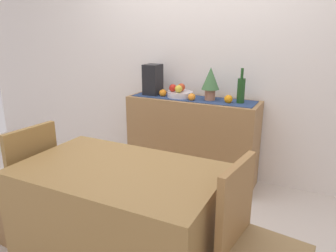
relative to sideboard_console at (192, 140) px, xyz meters
name	(u,v)px	position (x,y,z in m)	size (l,w,h in m)	color
ground_plane	(144,221)	(-0.05, -0.92, -0.45)	(6.40, 6.40, 0.02)	beige
room_wall_rear	(199,49)	(-0.05, 0.26, 0.91)	(6.40, 0.06, 2.70)	silver
sideboard_console	(192,140)	(0.00, 0.00, 0.00)	(1.33, 0.42, 0.88)	olive
table_runner	(193,98)	(0.00, 0.00, 0.44)	(1.25, 0.32, 0.01)	navy
fruit_bowl	(180,94)	(-0.14, 0.00, 0.47)	(0.26, 0.26, 0.06)	silver
apple_front	(181,87)	(-0.14, 0.02, 0.54)	(0.08, 0.08, 0.08)	#B43B1D
apple_right	(173,88)	(-0.20, -0.04, 0.54)	(0.08, 0.08, 0.08)	red
apple_center	(179,89)	(-0.13, -0.06, 0.54)	(0.08, 0.08, 0.08)	gold
wine_bottle	(241,90)	(0.48, 0.00, 0.56)	(0.07, 0.07, 0.33)	#1B4119
coffee_maker	(153,80)	(-0.46, 0.00, 0.60)	(0.16, 0.18, 0.32)	black
potted_plant	(211,81)	(0.18, 0.00, 0.63)	(0.17, 0.17, 0.32)	#A86D51
orange_loose_far	(228,99)	(0.38, -0.04, 0.48)	(0.08, 0.08, 0.08)	orange
orange_loose_near_bowl	(163,93)	(-0.32, -0.04, 0.48)	(0.08, 0.08, 0.08)	orange
orange_loose_end	(192,97)	(0.03, -0.09, 0.47)	(0.07, 0.07, 0.07)	orange
dining_table	(121,221)	(0.11, -1.47, -0.07)	(1.23, 0.75, 0.74)	olive
chair_near_window	(26,204)	(-0.76, -1.47, -0.17)	(0.43, 0.43, 0.90)	olive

